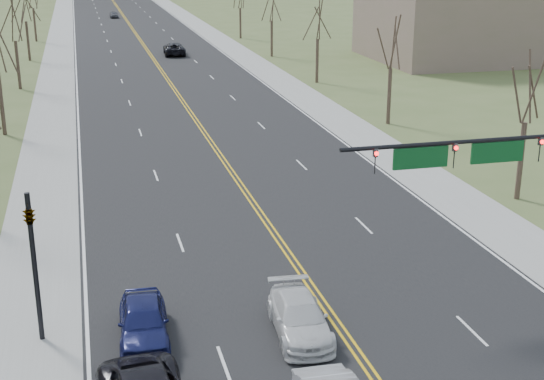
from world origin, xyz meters
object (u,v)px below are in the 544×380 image
signal_mast (495,163)px  car_far_sb (114,14)px  car_sb_outer_second (143,321)px  signal_left (33,251)px  car_sb_inner_second (300,317)px  car_far_nb (174,49)px

signal_mast → car_far_sb: 129.09m
car_sb_outer_second → signal_left: bearing=168.0°
signal_left → car_sb_inner_second: bearing=-11.9°
car_sb_outer_second → car_sb_inner_second: bearing=-6.5°
signal_left → car_far_nb: 76.36m
signal_left → car_far_nb: (14.61, 74.89, -2.89)m
car_sb_inner_second → car_sb_outer_second: car_sb_outer_second is taller
signal_mast → car_sb_inner_second: signal_mast is taller
car_far_nb → car_far_sb: 54.00m
car_sb_outer_second → car_far_nb: bearing=85.2°
car_far_sb → car_far_nb: bearing=-86.1°
signal_mast → car_far_sb: size_ratio=3.09×
signal_left → car_sb_inner_second: 10.45m
signal_mast → car_sb_inner_second: 10.64m
signal_left → car_sb_outer_second: signal_left is taller
car_far_nb → car_far_sb: size_ratio=1.50×
signal_mast → signal_left: bearing=180.0°
car_sb_outer_second → car_far_sb: car_sb_outer_second is taller
car_sb_inner_second → car_sb_outer_second: bearing=174.5°
car_sb_inner_second → car_far_nb: bearing=90.7°
signal_mast → car_far_nb: (-4.33, 74.89, -4.93)m
signal_left → car_sb_outer_second: size_ratio=1.28×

